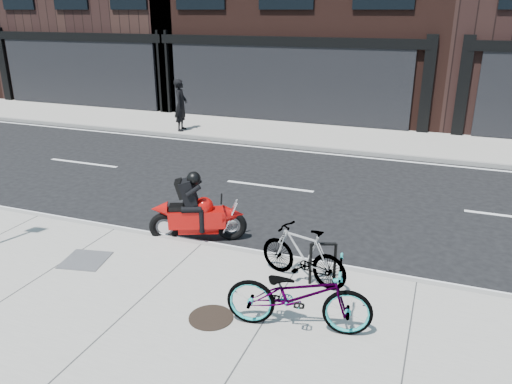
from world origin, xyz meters
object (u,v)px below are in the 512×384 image
at_px(bicycle_rear, 303,254).
at_px(manhole_cover, 211,317).
at_px(motorcycle, 202,213).
at_px(bicycle_front, 299,295).
at_px(pedestrian, 181,105).
at_px(bike_rack, 323,260).
at_px(utility_grate, 85,260).

height_order(bicycle_rear, manhole_cover, bicycle_rear).
bearing_deg(motorcycle, bicycle_front, -64.95).
height_order(bicycle_front, manhole_cover, bicycle_front).
relative_size(bicycle_front, pedestrian, 1.09).
height_order(bike_rack, utility_grate, bike_rack).
bearing_deg(bicycle_front, manhole_cover, 90.72).
bearing_deg(manhole_cover, bike_rack, 50.15).
relative_size(motorcycle, manhole_cover, 2.80).
height_order(motorcycle, utility_grate, motorcycle).
relative_size(bicycle_rear, utility_grate, 2.15).
xyz_separation_m(bicycle_front, manhole_cover, (-1.26, -0.23, -0.53)).
distance_m(pedestrian, utility_grate, 10.44).
relative_size(bike_rack, motorcycle, 0.41).
height_order(bicycle_rear, utility_grate, bicycle_rear).
bearing_deg(bike_rack, manhole_cover, -129.85).
bearing_deg(bicycle_rear, motorcycle, -97.72).
distance_m(bicycle_front, utility_grate, 4.24).
bearing_deg(pedestrian, bike_rack, -153.00).
height_order(pedestrian, utility_grate, pedestrian).
relative_size(motorcycle, utility_grate, 2.46).
distance_m(bicycle_rear, utility_grate, 3.95).
xyz_separation_m(bicycle_front, utility_grate, (-4.16, 0.59, -0.53)).
distance_m(bike_rack, bicycle_front, 1.32).
distance_m(bike_rack, pedestrian, 11.87).
xyz_separation_m(bicycle_rear, pedestrian, (-7.27, 9.10, 0.46)).
bearing_deg(manhole_cover, utility_grate, 164.36).
bearing_deg(manhole_cover, motorcycle, 118.95).
bearing_deg(bicycle_front, pedestrian, 26.56).
xyz_separation_m(bicycle_rear, manhole_cover, (-0.95, -1.54, -0.48)).
distance_m(bike_rack, manhole_cover, 2.05).
bearing_deg(utility_grate, motorcycle, 50.03).
bearing_deg(bike_rack, bicycle_rear, -180.00).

